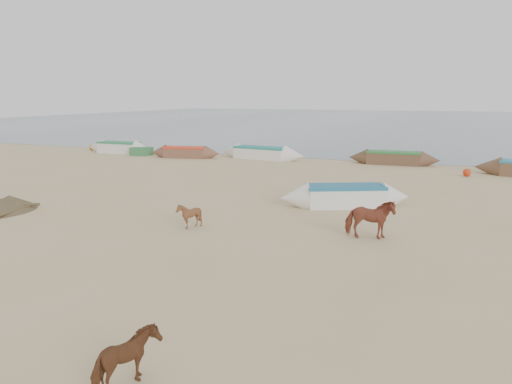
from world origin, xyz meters
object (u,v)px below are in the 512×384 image
(calf_right, at_px, (128,361))
(near_canoe, at_px, (345,196))
(cow_adult, at_px, (370,219))
(calf_front, at_px, (189,215))

(calf_right, distance_m, near_canoe, 14.22)
(cow_adult, xyz_separation_m, calf_right, (-2.02, -9.84, -0.18))
(calf_right, relative_size, near_canoe, 0.18)
(cow_adult, distance_m, near_canoe, 4.71)
(calf_front, bearing_deg, calf_right, 2.07)
(calf_front, height_order, near_canoe, calf_front)
(cow_adult, relative_size, calf_front, 1.70)
(calf_front, xyz_separation_m, calf_right, (3.98, -8.77, 0.02))
(cow_adult, relative_size, near_canoe, 0.29)
(cow_adult, height_order, near_canoe, cow_adult)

